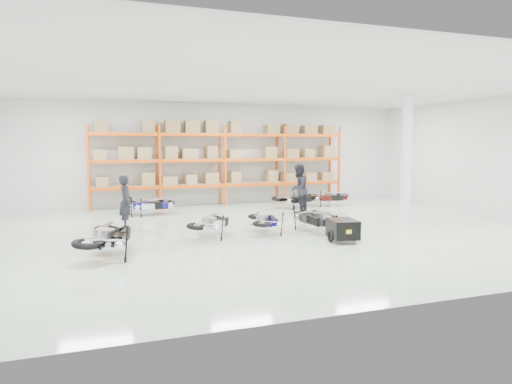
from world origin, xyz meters
name	(u,v)px	position (x,y,z in m)	size (l,w,h in m)	color
room	(276,159)	(0.00, 0.00, 2.25)	(18.00, 18.00, 18.00)	silver
pallet_rack	(223,154)	(0.00, 6.45, 2.26)	(11.28, 0.98, 3.62)	#EB500C
structural_column	(406,157)	(5.20, 0.50, 2.25)	(0.25, 0.25, 4.50)	white
moto_blue_centre	(265,217)	(-0.49, -0.35, 0.49)	(0.71, 1.59, 0.97)	#0B074A
moto_silver_left	(212,220)	(-2.14, -0.35, 0.51)	(0.75, 1.68, 1.03)	silver
moto_black_far_left	(108,232)	(-5.06, -1.86, 0.61)	(0.88, 1.99, 1.22)	black
moto_touring_right	(317,214)	(1.10, -0.62, 0.55)	(0.80, 1.81, 1.10)	black
trailer	(343,229)	(1.10, -2.22, 0.36)	(0.83, 1.51, 0.62)	black
moto_back_a	(146,201)	(-3.53, 4.53, 0.53)	(0.77, 1.73, 1.06)	navy
moto_back_b	(151,202)	(-3.36, 4.43, 0.50)	(0.73, 1.63, 1.00)	silver
moto_back_c	(295,196)	(2.60, 4.35, 0.53)	(0.78, 1.74, 1.07)	black
moto_back_d	(328,194)	(4.29, 4.59, 0.50)	(0.73, 1.65, 1.01)	#3D0E0C
person_left	(126,202)	(-4.44, 1.77, 0.86)	(0.63, 0.41, 1.73)	black
person_back	(298,189)	(2.19, 3.13, 0.96)	(0.93, 0.73, 1.92)	black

